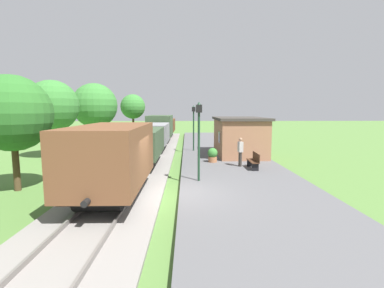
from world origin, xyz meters
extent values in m
plane|color=#517A38|center=(0.00, 0.00, 0.00)|extent=(160.00, 160.00, 0.00)
cube|color=#565659|center=(3.20, 0.00, 0.12)|extent=(6.00, 60.00, 0.25)
cube|color=gray|center=(-2.40, 0.00, 0.06)|extent=(3.80, 60.00, 0.12)
cube|color=slate|center=(-1.68, 0.00, 0.19)|extent=(0.07, 60.00, 0.14)
cube|color=slate|center=(-3.12, 0.00, 0.19)|extent=(0.07, 60.00, 0.14)
cube|color=brown|center=(-2.40, -0.17, 1.88)|extent=(2.50, 5.60, 2.20)
cube|color=black|center=(-2.40, -0.17, 0.93)|extent=(2.10, 5.15, 0.50)
cylinder|color=black|center=(-2.40, 1.62, 0.68)|extent=(1.56, 0.84, 0.84)
cylinder|color=black|center=(-2.40, -1.96, 0.68)|extent=(1.56, 0.84, 0.84)
cylinder|color=black|center=(-2.40, 2.78, 0.93)|extent=(0.20, 0.30, 0.20)
cylinder|color=black|center=(-2.40, -3.12, 0.93)|extent=(0.20, 0.30, 0.20)
cube|color=#384C33|center=(-2.40, 6.43, 1.58)|extent=(2.50, 5.60, 1.60)
cube|color=black|center=(-2.40, 6.43, 0.93)|extent=(2.10, 5.15, 0.50)
cylinder|color=black|center=(-2.40, 8.22, 0.68)|extent=(1.56, 0.84, 0.84)
cylinder|color=black|center=(-2.40, 4.64, 0.68)|extent=(1.56, 0.84, 0.84)
cylinder|color=black|center=(-2.40, 9.38, 0.93)|extent=(0.20, 0.30, 0.20)
cylinder|color=black|center=(-2.40, 3.48, 0.93)|extent=(0.20, 0.30, 0.20)
cube|color=gray|center=(-2.40, 13.03, 1.58)|extent=(2.50, 5.60, 1.60)
cube|color=black|center=(-2.40, 13.03, 0.93)|extent=(2.10, 5.15, 0.50)
cylinder|color=black|center=(-2.40, 14.82, 0.68)|extent=(1.56, 0.84, 0.84)
cylinder|color=black|center=(-2.40, 11.24, 0.68)|extent=(1.56, 0.84, 0.84)
cylinder|color=black|center=(-2.40, 15.98, 0.93)|extent=(0.20, 0.30, 0.20)
cylinder|color=black|center=(-2.40, 10.08, 0.93)|extent=(0.20, 0.30, 0.20)
cube|color=#384C33|center=(-2.40, 19.63, 1.88)|extent=(2.50, 5.60, 2.20)
cube|color=black|center=(-2.40, 19.63, 0.93)|extent=(2.10, 5.15, 0.50)
cylinder|color=black|center=(-2.40, 21.42, 0.68)|extent=(1.56, 0.84, 0.84)
cylinder|color=black|center=(-2.40, 17.84, 0.68)|extent=(1.56, 0.84, 0.84)
cylinder|color=black|center=(-2.40, 22.58, 0.93)|extent=(0.20, 0.30, 0.20)
cylinder|color=black|center=(-2.40, 16.68, 0.93)|extent=(0.20, 0.30, 0.20)
cube|color=brown|center=(-2.40, 26.23, 1.58)|extent=(2.50, 5.60, 1.60)
cube|color=black|center=(-2.40, 26.23, 0.93)|extent=(2.10, 5.15, 0.50)
cylinder|color=black|center=(-2.40, 28.02, 0.68)|extent=(1.56, 0.84, 0.84)
cylinder|color=black|center=(-2.40, 24.44, 0.68)|extent=(1.56, 0.84, 0.84)
cylinder|color=black|center=(-2.40, 29.18, 0.93)|extent=(0.20, 0.30, 0.20)
cylinder|color=black|center=(-2.40, 23.28, 0.93)|extent=(0.20, 0.30, 0.20)
cube|color=#9E6B4C|center=(4.40, 9.60, 1.55)|extent=(3.20, 5.50, 2.60)
cube|color=#3D3833|center=(4.40, 9.60, 2.94)|extent=(3.50, 5.80, 0.18)
cube|color=black|center=(2.79, 8.50, 1.68)|extent=(0.03, 0.90, 0.80)
cube|color=#422819|center=(4.25, 4.58, 0.69)|extent=(0.42, 1.50, 0.04)
cube|color=#422819|center=(4.44, 4.58, 0.93)|extent=(0.04, 1.50, 0.45)
cube|color=black|center=(4.25, 3.98, 0.46)|extent=(0.38, 0.06, 0.42)
cube|color=black|center=(4.25, 5.18, 0.46)|extent=(0.38, 0.06, 0.42)
cube|color=#422819|center=(4.25, 13.89, 0.69)|extent=(0.42, 1.50, 0.04)
cube|color=#422819|center=(4.44, 13.89, 0.93)|extent=(0.04, 1.50, 0.45)
cube|color=black|center=(4.25, 13.29, 0.46)|extent=(0.38, 0.06, 0.42)
cube|color=black|center=(4.25, 14.49, 0.46)|extent=(0.38, 0.06, 0.42)
cylinder|color=#38332D|center=(3.68, 5.19, 0.68)|extent=(0.15, 0.15, 0.86)
cylinder|color=#38332D|center=(3.66, 5.35, 0.68)|extent=(0.15, 0.15, 0.86)
cube|color=#B2ADA8|center=(3.67, 5.27, 1.41)|extent=(0.29, 0.41, 0.60)
sphere|color=#936B51|center=(3.67, 5.27, 1.85)|extent=(0.22, 0.22, 0.22)
cylinder|color=#9E6642|center=(2.16, 6.63, 0.42)|extent=(0.56, 0.56, 0.34)
sphere|color=#387A33|center=(2.16, 6.63, 0.85)|extent=(0.64, 0.64, 0.64)
cylinder|color=#193823|center=(1.07, 1.94, 1.85)|extent=(0.11, 0.11, 3.20)
cube|color=black|center=(1.07, 1.94, 3.63)|extent=(0.28, 0.28, 0.36)
sphere|color=#F2E5BF|center=(1.07, 1.94, 3.63)|extent=(0.20, 0.20, 0.20)
cone|color=#193823|center=(1.07, 1.94, 3.87)|extent=(0.20, 0.20, 0.16)
cylinder|color=#193823|center=(1.07, 11.72, 1.85)|extent=(0.11, 0.11, 3.20)
cube|color=black|center=(1.07, 11.72, 3.63)|extent=(0.28, 0.28, 0.36)
sphere|color=#F2E5BF|center=(1.07, 11.72, 3.63)|extent=(0.20, 0.20, 0.20)
cone|color=#193823|center=(1.07, 11.72, 3.87)|extent=(0.20, 0.20, 0.16)
cylinder|color=#4C3823|center=(-7.04, 1.33, 1.10)|extent=(0.28, 0.28, 2.19)
sphere|color=#2D6B28|center=(-7.04, 1.33, 3.43)|extent=(3.30, 3.30, 3.30)
cylinder|color=#4C3823|center=(-9.51, 10.17, 1.23)|extent=(0.28, 0.28, 2.46)
sphere|color=#387A33|center=(-9.51, 10.17, 3.88)|extent=(3.80, 3.80, 3.80)
cylinder|color=#4C3823|center=(-8.82, 17.71, 1.18)|extent=(0.28, 0.28, 2.36)
sphere|color=#387A33|center=(-8.82, 17.71, 4.03)|extent=(4.46, 4.46, 4.46)
cylinder|color=#4C3823|center=(-6.54, 25.85, 1.41)|extent=(0.28, 0.28, 2.82)
sphere|color=#387A33|center=(-6.54, 25.85, 4.02)|extent=(3.20, 3.20, 3.20)
camera|label=1|loc=(0.50, -10.83, 3.57)|focal=25.91mm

